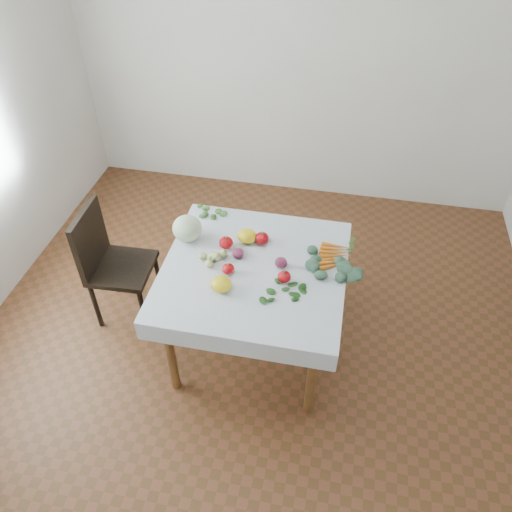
# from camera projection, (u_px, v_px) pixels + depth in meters

# --- Properties ---
(ground) EXTENTS (4.00, 4.00, 0.00)m
(ground) POSITION_uv_depth(u_px,v_px,m) (254.00, 344.00, 3.58)
(ground) COLOR brown
(back_wall) EXTENTS (4.00, 0.04, 2.70)m
(back_wall) POSITION_uv_depth(u_px,v_px,m) (302.00, 52.00, 4.12)
(back_wall) COLOR silver
(back_wall) RESTS_ON ground
(table) EXTENTS (1.00, 1.00, 0.75)m
(table) POSITION_uv_depth(u_px,v_px,m) (254.00, 280.00, 3.14)
(table) COLOR brown
(table) RESTS_ON ground
(tablecloth) EXTENTS (1.12, 1.12, 0.01)m
(tablecloth) POSITION_uv_depth(u_px,v_px,m) (254.00, 268.00, 3.07)
(tablecloth) COLOR white
(tablecloth) RESTS_ON table
(chair) EXTENTS (0.43, 0.43, 0.92)m
(chair) POSITION_uv_depth(u_px,v_px,m) (109.00, 258.00, 3.48)
(chair) COLOR black
(chair) RESTS_ON ground
(cabbage) EXTENTS (0.22, 0.22, 0.17)m
(cabbage) POSITION_uv_depth(u_px,v_px,m) (187.00, 228.00, 3.22)
(cabbage) COLOR beige
(cabbage) RESTS_ON tablecloth
(tomato_a) EXTENTS (0.11, 0.11, 0.08)m
(tomato_a) POSITION_uv_depth(u_px,v_px,m) (226.00, 243.00, 3.19)
(tomato_a) COLOR #B50C12
(tomato_a) RESTS_ON tablecloth
(tomato_b) EXTENTS (0.11, 0.11, 0.08)m
(tomato_b) POSITION_uv_depth(u_px,v_px,m) (262.00, 238.00, 3.22)
(tomato_b) COLOR #B50C12
(tomato_b) RESTS_ON tablecloth
(tomato_c) EXTENTS (0.10, 0.10, 0.07)m
(tomato_c) POSITION_uv_depth(u_px,v_px,m) (228.00, 269.00, 3.02)
(tomato_c) COLOR #B50C12
(tomato_c) RESTS_ON tablecloth
(tomato_d) EXTENTS (0.10, 0.10, 0.07)m
(tomato_d) POSITION_uv_depth(u_px,v_px,m) (284.00, 277.00, 2.96)
(tomato_d) COLOR #B50C12
(tomato_d) RESTS_ON tablecloth
(heirloom_back) EXTENTS (0.14, 0.14, 0.09)m
(heirloom_back) POSITION_uv_depth(u_px,v_px,m) (247.00, 236.00, 3.23)
(heirloom_back) COLOR yellow
(heirloom_back) RESTS_ON tablecloth
(heirloom_front) EXTENTS (0.16, 0.16, 0.08)m
(heirloom_front) POSITION_uv_depth(u_px,v_px,m) (221.00, 284.00, 2.91)
(heirloom_front) COLOR yellow
(heirloom_front) RESTS_ON tablecloth
(onion_a) EXTENTS (0.10, 0.10, 0.06)m
(onion_a) POSITION_uv_depth(u_px,v_px,m) (238.00, 253.00, 3.13)
(onion_a) COLOR #541838
(onion_a) RESTS_ON tablecloth
(onion_b) EXTENTS (0.10, 0.10, 0.07)m
(onion_b) POSITION_uv_depth(u_px,v_px,m) (281.00, 263.00, 3.06)
(onion_b) COLOR #541838
(onion_b) RESTS_ON tablecloth
(tomatillo_cluster) EXTENTS (0.17, 0.11, 0.05)m
(tomatillo_cluster) POSITION_uv_depth(u_px,v_px,m) (211.00, 258.00, 3.10)
(tomatillo_cluster) COLOR #BBD57B
(tomatillo_cluster) RESTS_ON tablecloth
(carrot_bunch) EXTENTS (0.20, 0.26, 0.03)m
(carrot_bunch) POSITION_uv_depth(u_px,v_px,m) (335.00, 256.00, 3.13)
(carrot_bunch) COLOR orange
(carrot_bunch) RESTS_ON tablecloth
(kale_bunch) EXTENTS (0.30, 0.28, 0.04)m
(kale_bunch) POSITION_uv_depth(u_px,v_px,m) (333.00, 264.00, 3.06)
(kale_bunch) COLOR #3E664F
(kale_bunch) RESTS_ON tablecloth
(basil_bunch) EXTENTS (0.27, 0.18, 0.01)m
(basil_bunch) POSITION_uv_depth(u_px,v_px,m) (283.00, 292.00, 2.91)
(basil_bunch) COLOR #1A5119
(basil_bunch) RESTS_ON tablecloth
(dill_bunch) EXTENTS (0.21, 0.16, 0.02)m
(dill_bunch) POSITION_uv_depth(u_px,v_px,m) (211.00, 213.00, 3.47)
(dill_bunch) COLOR #467234
(dill_bunch) RESTS_ON tablecloth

